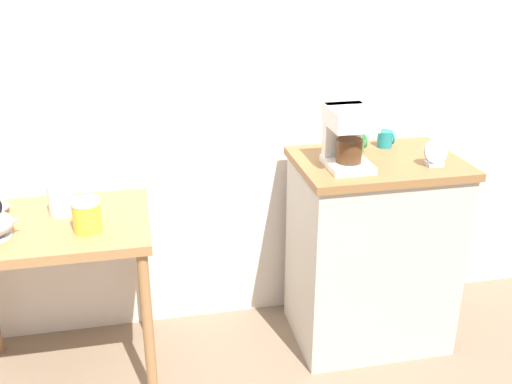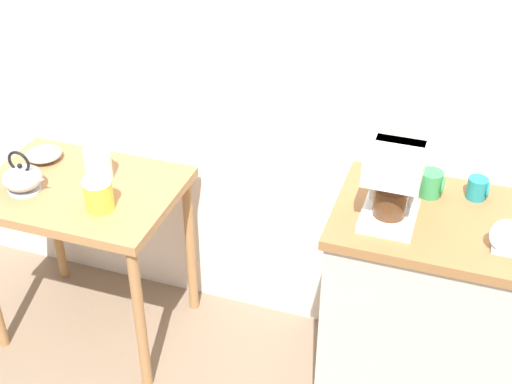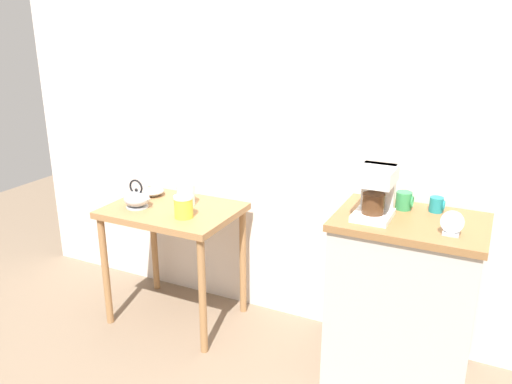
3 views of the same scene
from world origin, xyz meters
The scene contains 10 objects.
ground_plane centered at (0.00, 0.00, 0.00)m, with size 8.00×8.00×0.00m, color #7A6651.
back_wall centered at (0.10, 0.43, 1.40)m, with size 4.40×0.10×2.80m, color silver.
wooden_table centered at (-0.72, 0.03, 0.65)m, with size 0.79×0.58×0.76m.
kitchen_counter centered at (0.70, 0.06, 0.46)m, with size 0.73×0.53×0.92m.
glass_carafe_vase centered at (-0.67, 0.12, 0.84)m, with size 0.11×0.11×0.20m.
canister_enamel centered at (-0.56, -0.07, 0.83)m, with size 0.11×0.11×0.13m.
coffee_maker centered at (0.52, 0.01, 1.07)m, with size 0.18×0.22×0.26m.
mug_tall_green centered at (0.63, 0.18, 0.97)m, with size 0.09×0.08×0.09m.
mug_dark_teal centered at (0.79, 0.22, 0.96)m, with size 0.08×0.07×0.08m.
table_clock centered at (0.89, -0.07, 0.98)m, with size 0.10×0.05×0.12m.
Camera 1 is at (-0.35, -2.25, 1.80)m, focal length 41.65 mm.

